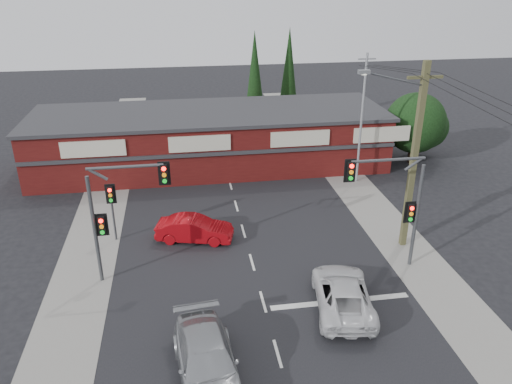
{
  "coord_description": "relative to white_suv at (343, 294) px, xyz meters",
  "views": [
    {
      "loc": [
        -3.25,
        -19.45,
        13.96
      ],
      "look_at": [
        0.3,
        3.0,
        3.74
      ],
      "focal_mm": 35.0,
      "sensor_mm": 36.0,
      "label": 1
    }
  ],
  "objects": [
    {
      "name": "road_strip",
      "position": [
        -3.45,
        6.87,
        -0.71
      ],
      "size": [
        14.0,
        70.0,
        0.01
      ],
      "primitive_type": "cube",
      "color": "black",
      "rests_on": "ground"
    },
    {
      "name": "power_lines",
      "position": [
        5.03,
        -0.6,
        8.32
      ],
      "size": [
        2.01,
        29.0,
        1.22
      ],
      "color": "black",
      "rests_on": "ground"
    },
    {
      "name": "conifer_far",
      "position": [
        3.55,
        27.87,
        4.76
      ],
      "size": [
        1.8,
        1.8,
        9.25
      ],
      "color": "#2D2116",
      "rests_on": "ground"
    },
    {
      "name": "white_suv",
      "position": [
        0.0,
        0.0,
        0.0
      ],
      "size": [
        3.17,
        5.47,
        1.43
      ],
      "primitive_type": "imported",
      "rotation": [
        0.0,
        0.0,
        2.98
      ],
      "color": "silver",
      "rests_on": "ground"
    },
    {
      "name": "ground",
      "position": [
        -3.45,
        1.87,
        -0.72
      ],
      "size": [
        120.0,
        120.0,
        0.0
      ],
      "primitive_type": "plane",
      "color": "black",
      "rests_on": "ground"
    },
    {
      "name": "red_sedan",
      "position": [
        -6.26,
        7.13,
        -0.02
      ],
      "size": [
        4.47,
        2.46,
        1.4
      ],
      "primitive_type": "imported",
      "rotation": [
        0.0,
        0.0,
        1.33
      ],
      "color": "#A00910",
      "rests_on": "ground"
    },
    {
      "name": "traffic_mast_left",
      "position": [
        -9.87,
        3.88,
        3.21
      ],
      "size": [
        3.77,
        0.27,
        5.97
      ],
      "color": "#47494C",
      "rests_on": "ground"
    },
    {
      "name": "silver_suv",
      "position": [
        -6.27,
        -3.37,
        0.07
      ],
      "size": [
        2.72,
        5.58,
        1.56
      ],
      "primitive_type": "imported",
      "rotation": [
        0.0,
        0.0,
        0.1
      ],
      "color": "#A4A6A9",
      "rests_on": "ground"
    },
    {
      "name": "steel_pole",
      "position": [
        5.55,
        13.87,
        3.99
      ],
      "size": [
        1.2,
        0.16,
        9.0
      ],
      "color": "gray",
      "rests_on": "ground"
    },
    {
      "name": "verge_left",
      "position": [
        -11.95,
        6.87,
        -0.71
      ],
      "size": [
        3.0,
        70.0,
        0.02
      ],
      "primitive_type": "cube",
      "color": "gray",
      "rests_on": "ground"
    },
    {
      "name": "stop_line",
      "position": [
        0.05,
        0.37,
        -0.7
      ],
      "size": [
        6.5,
        0.35,
        0.01
      ],
      "primitive_type": "cube",
      "color": "silver",
      "rests_on": "ground"
    },
    {
      "name": "shop_building",
      "position": [
        -4.44,
        18.86,
        1.42
      ],
      "size": [
        27.3,
        8.4,
        4.22
      ],
      "color": "#430E0D",
      "rests_on": "ground"
    },
    {
      "name": "pedestal_signal",
      "position": [
        -10.65,
        7.88,
        1.69
      ],
      "size": [
        0.55,
        0.27,
        3.38
      ],
      "color": "#47494C",
      "rests_on": "ground"
    },
    {
      "name": "conifer_near",
      "position": [
        0.05,
        25.87,
        4.76
      ],
      "size": [
        1.8,
        1.8,
        9.25
      ],
      "color": "#2D2116",
      "rests_on": "ground"
    },
    {
      "name": "traffic_mast_right",
      "position": [
        3.42,
        2.88,
        3.23
      ],
      "size": [
        3.96,
        0.27,
        5.97
      ],
      "color": "#47494C",
      "rests_on": "ground"
    },
    {
      "name": "lane_dashes",
      "position": [
        -3.45,
        4.31,
        -0.7
      ],
      "size": [
        0.12,
        42.48,
        0.01
      ],
      "color": "silver",
      "rests_on": "ground"
    },
    {
      "name": "tree_cluster",
      "position": [
        11.24,
        17.31,
        2.18
      ],
      "size": [
        5.9,
        5.1,
        5.5
      ],
      "color": "#2D2116",
      "rests_on": "ground"
    },
    {
      "name": "verge_right",
      "position": [
        5.05,
        6.87,
        -0.71
      ],
      "size": [
        3.0,
        70.0,
        0.02
      ],
      "primitive_type": "cube",
      "color": "gray",
      "rests_on": "ground"
    },
    {
      "name": "utility_pole",
      "position": [
        4.92,
        4.86,
        4.68
      ],
      "size": [
        4.38,
        0.59,
        10.0
      ],
      "color": "brown",
      "rests_on": "ground"
    }
  ]
}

